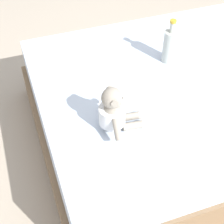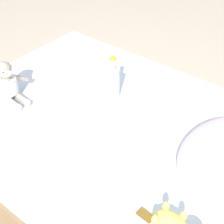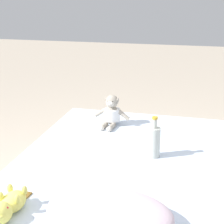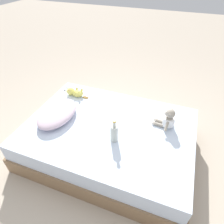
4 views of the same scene
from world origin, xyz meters
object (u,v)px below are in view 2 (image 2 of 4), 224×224
object	(u,v)px
pillow	(223,153)
plush_monkey	(7,84)
glass_bottle	(113,82)
bed	(112,147)

from	to	relation	value
pillow	plush_monkey	xyz separation A→B (m)	(0.29, -1.18, 0.03)
glass_bottle	bed	bearing A→B (deg)	36.65
pillow	plush_monkey	bearing A→B (deg)	-76.25
bed	pillow	distance (m)	0.66
plush_monkey	glass_bottle	world-z (taller)	glass_bottle
bed	pillow	bearing A→B (deg)	96.92
bed	glass_bottle	size ratio (longest dim) A/B	7.12
pillow	glass_bottle	bearing A→B (deg)	-97.65
bed	glass_bottle	bearing A→B (deg)	-143.35
pillow	glass_bottle	size ratio (longest dim) A/B	2.16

